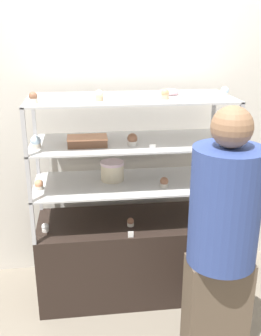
# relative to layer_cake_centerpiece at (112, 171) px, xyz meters

# --- Properties ---
(ground_plane) EXTENTS (20.00, 20.00, 0.00)m
(ground_plane) POSITION_rel_layer_cake_centerpiece_xyz_m (0.12, -0.05, -0.94)
(ground_plane) COLOR gray
(back_wall) EXTENTS (8.00, 0.05, 2.60)m
(back_wall) POSITION_rel_layer_cake_centerpiece_xyz_m (0.12, 0.36, 0.36)
(back_wall) COLOR silver
(back_wall) RESTS_ON ground_plane
(display_base) EXTENTS (1.31, 0.53, 0.59)m
(display_base) POSITION_rel_layer_cake_centerpiece_xyz_m (0.12, -0.05, -0.65)
(display_base) COLOR black
(display_base) RESTS_ON ground_plane
(display_riser_lower) EXTENTS (1.31, 0.53, 0.29)m
(display_riser_lower) POSITION_rel_layer_cake_centerpiece_xyz_m (0.12, -0.05, -0.08)
(display_riser_lower) COLOR #B7B7BC
(display_riser_lower) RESTS_ON display_base
(display_riser_middle) EXTENTS (1.31, 0.53, 0.29)m
(display_riser_middle) POSITION_rel_layer_cake_centerpiece_xyz_m (0.12, -0.05, 0.21)
(display_riser_middle) COLOR #B7B7BC
(display_riser_middle) RESTS_ON display_riser_lower
(display_riser_upper) EXTENTS (1.31, 0.53, 0.29)m
(display_riser_upper) POSITION_rel_layer_cake_centerpiece_xyz_m (0.12, -0.05, 0.50)
(display_riser_upper) COLOR #B7B7BC
(display_riser_upper) RESTS_ON display_riser_middle
(layer_cake_centerpiece) EXTENTS (0.16, 0.16, 0.14)m
(layer_cake_centerpiece) POSITION_rel_layer_cake_centerpiece_xyz_m (0.00, 0.00, 0.00)
(layer_cake_centerpiece) COLOR beige
(layer_cake_centerpiece) RESTS_ON display_riser_lower
(sheet_cake_frosted) EXTENTS (0.25, 0.15, 0.06)m
(sheet_cake_frosted) POSITION_rel_layer_cake_centerpiece_xyz_m (-0.16, -0.12, 0.25)
(sheet_cake_frosted) COLOR brown
(sheet_cake_frosted) RESTS_ON display_riser_middle
(cupcake_0) EXTENTS (0.05, 0.05, 0.06)m
(cupcake_0) POSITION_rel_layer_cake_centerpiece_xyz_m (-0.47, -0.15, -0.33)
(cupcake_0) COLOR white
(cupcake_0) RESTS_ON display_base
(cupcake_1) EXTENTS (0.05, 0.05, 0.06)m
(cupcake_1) POSITION_rel_layer_cake_centerpiece_xyz_m (0.11, -0.14, -0.33)
(cupcake_1) COLOR beige
(cupcake_1) RESTS_ON display_base
(cupcake_2) EXTENTS (0.05, 0.05, 0.06)m
(cupcake_2) POSITION_rel_layer_cake_centerpiece_xyz_m (0.72, -0.19, -0.33)
(cupcake_2) COLOR beige
(cupcake_2) RESTS_ON display_base
(price_tag_0) EXTENTS (0.04, 0.00, 0.04)m
(price_tag_0) POSITION_rel_layer_cake_centerpiece_xyz_m (0.09, -0.30, -0.34)
(price_tag_0) COLOR white
(price_tag_0) RESTS_ON display_base
(cupcake_3) EXTENTS (0.06, 0.06, 0.07)m
(cupcake_3) POSITION_rel_layer_cake_centerpiece_xyz_m (-0.49, -0.11, -0.04)
(cupcake_3) COLOR beige
(cupcake_3) RESTS_ON display_riser_lower
(cupcake_4) EXTENTS (0.06, 0.06, 0.07)m
(cupcake_4) POSITION_rel_layer_cake_centerpiece_xyz_m (0.33, -0.17, -0.04)
(cupcake_4) COLOR beige
(cupcake_4) RESTS_ON display_riser_lower
(cupcake_5) EXTENTS (0.06, 0.06, 0.07)m
(cupcake_5) POSITION_rel_layer_cake_centerpiece_xyz_m (0.70, -0.18, -0.04)
(cupcake_5) COLOR beige
(cupcake_5) RESTS_ON display_riser_lower
(price_tag_1) EXTENTS (0.04, 0.00, 0.04)m
(price_tag_1) POSITION_rel_layer_cake_centerpiece_xyz_m (0.50, -0.30, -0.05)
(price_tag_1) COLOR white
(price_tag_1) RESTS_ON display_riser_lower
(cupcake_6) EXTENTS (0.06, 0.06, 0.08)m
(cupcake_6) POSITION_rel_layer_cake_centerpiece_xyz_m (-0.48, -0.13, 0.26)
(cupcake_6) COLOR beige
(cupcake_6) RESTS_ON display_riser_middle
(cupcake_7) EXTENTS (0.06, 0.06, 0.08)m
(cupcake_7) POSITION_rel_layer_cake_centerpiece_xyz_m (0.12, -0.15, 0.26)
(cupcake_7) COLOR white
(cupcake_7) RESTS_ON display_riser_middle
(cupcake_8) EXTENTS (0.06, 0.06, 0.08)m
(cupcake_8) POSITION_rel_layer_cake_centerpiece_xyz_m (0.72, -0.19, 0.26)
(cupcake_8) COLOR beige
(cupcake_8) RESTS_ON display_riser_middle
(price_tag_2) EXTENTS (0.04, 0.00, 0.04)m
(price_tag_2) POSITION_rel_layer_cake_centerpiece_xyz_m (0.22, -0.30, 0.24)
(price_tag_2) COLOR white
(price_tag_2) RESTS_ON display_riser_middle
(cupcake_9) EXTENTS (0.05, 0.05, 0.07)m
(cupcake_9) POSITION_rel_layer_cake_centerpiece_xyz_m (-0.47, -0.19, 0.55)
(cupcake_9) COLOR beige
(cupcake_9) RESTS_ON display_riser_upper
(cupcake_10) EXTENTS (0.05, 0.05, 0.07)m
(cupcake_10) POSITION_rel_layer_cake_centerpiece_xyz_m (-0.08, -0.16, 0.55)
(cupcake_10) COLOR #CCB28C
(cupcake_10) RESTS_ON display_riser_upper
(cupcake_11) EXTENTS (0.05, 0.05, 0.07)m
(cupcake_11) POSITION_rel_layer_cake_centerpiece_xyz_m (0.32, -0.16, 0.55)
(cupcake_11) COLOR #CCB28C
(cupcake_11) RESTS_ON display_riser_upper
(cupcake_12) EXTENTS (0.05, 0.05, 0.07)m
(cupcake_12) POSITION_rel_layer_cake_centerpiece_xyz_m (0.72, -0.12, 0.55)
(cupcake_12) COLOR white
(cupcake_12) RESTS_ON display_riser_upper
(price_tag_3) EXTENTS (0.04, 0.00, 0.04)m
(price_tag_3) POSITION_rel_layer_cake_centerpiece_xyz_m (0.38, -0.30, 0.54)
(price_tag_3) COLOR white
(price_tag_3) RESTS_ON display_riser_upper
(donut_glazed) EXTENTS (0.12, 0.12, 0.03)m
(donut_glazed) POSITION_rel_layer_cake_centerpiece_xyz_m (0.39, 0.02, 0.53)
(donut_glazed) COLOR #EFB2BC
(donut_glazed) RESTS_ON display_riser_upper
(customer_figure) EXTENTS (0.36, 0.36, 1.54)m
(customer_figure) POSITION_rel_layer_cake_centerpiece_xyz_m (0.50, -0.82, -0.12)
(customer_figure) COLOR brown
(customer_figure) RESTS_ON ground_plane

